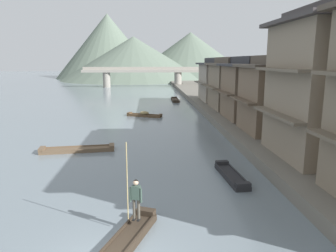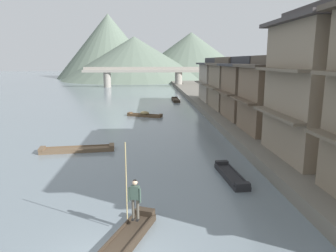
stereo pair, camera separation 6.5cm
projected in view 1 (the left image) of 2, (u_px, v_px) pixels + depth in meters
The scene contains 16 objects.
riverbank_right at pixel (271, 110), 39.99m from camera, with size 18.00×110.00×0.70m, color #6B665B.
boat_foreground_poled at pixel (122, 245), 10.91m from camera, with size 2.52×4.65×0.49m.
boatman_person at pixel (135, 195), 11.81m from camera, with size 0.56×0.32×3.04m.
boat_moored_nearest at pixel (175, 100), 51.76m from camera, with size 1.07×5.11×0.41m.
boat_moored_second at pixel (78, 150), 22.83m from camera, with size 5.32×1.71×0.40m.
boat_moored_third at pixel (144, 115), 37.08m from camera, with size 4.20×2.48×0.64m.
boat_moored_far at pixel (231, 176), 17.57m from camera, with size 1.10×3.95×0.44m.
house_waterfront_second at pixel (326, 85), 18.45m from camera, with size 6.16×7.00×8.74m.
house_waterfront_tall at pixel (280, 95), 25.45m from camera, with size 6.72×6.04×6.14m.
house_waterfront_narrow at pixel (253, 88), 31.67m from camera, with size 6.41×6.63×6.14m.
house_waterfront_far at pixel (230, 84), 38.44m from camera, with size 5.33×7.39×6.14m.
house_waterfront_end at pixel (218, 80), 46.19m from camera, with size 5.86×7.56×6.14m.
stone_bridge at pixel (142, 74), 78.46m from camera, with size 29.49×2.40×4.95m.
hill_far_west at pixel (190, 55), 122.19m from camera, with size 48.40×48.40×17.18m, color #5B6B5B.
hill_far_centre at pixel (134, 58), 109.17m from camera, with size 49.59×49.59×14.63m, color #5B6B5B.
hill_far_east at pixel (108, 46), 120.07m from camera, with size 39.04×39.04×23.75m, color #5B6B5B.
Camera 1 is at (1.42, -8.70, 6.39)m, focal length 33.87 mm.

